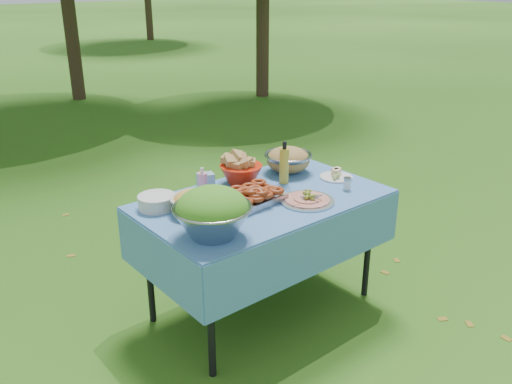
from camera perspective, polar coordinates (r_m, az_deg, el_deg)
ground at (r=3.58m, az=0.72°, el=-11.97°), size 80.00×80.00×0.00m
picnic_table at (r=3.38m, az=0.75°, el=-6.61°), size 1.46×0.86×0.76m
salad_bowl at (r=2.71m, az=-4.62°, el=-2.17°), size 0.52×0.52×0.26m
pasta_bowl_white at (r=3.01m, az=-6.68°, el=-0.99°), size 0.31×0.31×0.14m
plate_stack at (r=3.11m, az=-10.41°, el=-1.00°), size 0.27×0.27×0.08m
wipes_box at (r=3.37m, az=-5.32°, el=1.21°), size 0.12×0.10×0.09m
sanitizer_bottle at (r=3.26m, az=-5.67°, el=1.14°), size 0.08×0.08×0.17m
bread_bowl at (r=3.42m, az=-1.58°, el=2.40°), size 0.31×0.31×0.18m
pasta_bowl_steel at (r=3.63m, az=3.40°, el=3.46°), size 0.37×0.37×0.17m
fried_tray at (r=3.14m, az=-0.42°, el=-0.39°), size 0.38×0.28×0.08m
charcuterie_platter at (r=3.16m, az=5.42°, el=-0.41°), size 0.33×0.33×0.07m
oil_bottle at (r=3.41m, az=2.99°, el=3.14°), size 0.08×0.08×0.27m
cheese_plate at (r=3.56m, az=8.47°, el=1.93°), size 0.21×0.21×0.06m
shaker at (r=3.38m, az=9.58°, el=0.89°), size 0.06×0.06×0.08m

